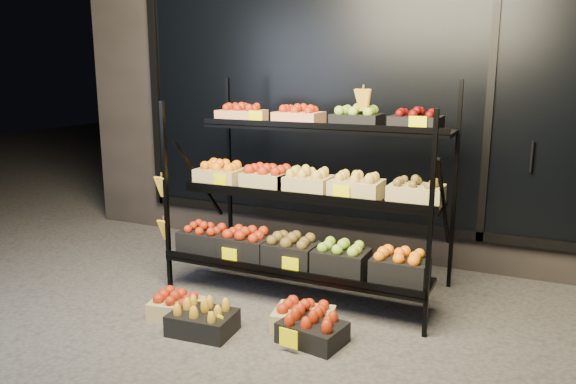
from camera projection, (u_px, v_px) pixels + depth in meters
The scene contains 9 objects.
ground at pixel (274, 319), 3.98m from camera, with size 24.00×24.00×0.00m, color #514F4C.
building at pixel (382, 68), 5.90m from camera, with size 6.00×2.08×3.50m.
display_rack at pixel (306, 194), 4.35m from camera, with size 2.18×1.02×1.70m.
tag_floor_a at pixel (216, 328), 3.70m from camera, with size 0.13×0.01×0.12m, color #FDF300.
tag_floor_b at pixel (288, 344), 3.49m from camera, with size 0.13×0.01×0.12m, color #FDF300.
floor_crate_left at pixel (176, 305), 4.00m from camera, with size 0.39×0.32×0.19m.
floor_crate_midleft at pixel (203, 319), 3.75m from camera, with size 0.44×0.34×0.21m.
floor_crate_midright at pixel (304, 316), 3.80m from camera, with size 0.44×0.35×0.20m.
floor_crate_right at pixel (312, 329), 3.62m from camera, with size 0.44×0.36×0.20m.
Camera 1 is at (1.65, -3.31, 1.73)m, focal length 35.00 mm.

